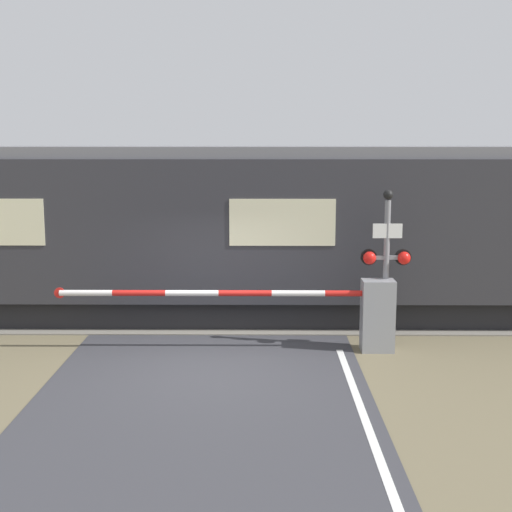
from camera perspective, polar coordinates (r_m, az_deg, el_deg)
name	(u,v)px	position (r m, az deg, el deg)	size (l,w,h in m)	color
ground_plane	(210,368)	(12.50, -3.67, -8.90)	(80.00, 80.00, 0.00)	#6B6047
track_bed	(222,315)	(15.97, -2.74, -4.76)	(36.00, 3.20, 0.13)	slate
train	(280,231)	(15.60, 1.97, 2.02)	(21.05, 2.89, 3.76)	black
crossing_barrier	(351,312)	(13.36, 7.59, -4.43)	(6.30, 0.44, 1.34)	gray
signal_post	(386,259)	(13.41, 10.39, -0.27)	(0.94, 0.26, 2.99)	gray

